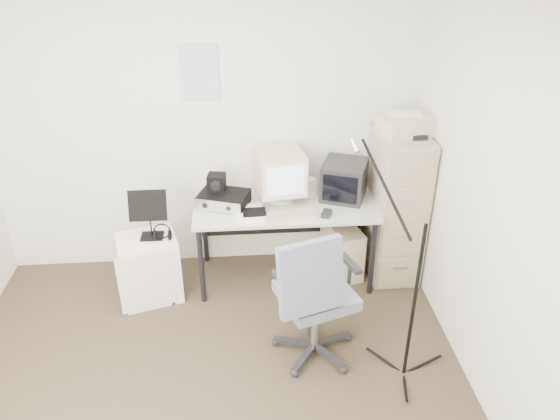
{
  "coord_description": "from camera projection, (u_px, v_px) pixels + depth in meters",
  "views": [
    {
      "loc": [
        0.28,
        -2.51,
        2.88
      ],
      "look_at": [
        0.55,
        0.95,
        0.95
      ],
      "focal_mm": 35.0,
      "sensor_mm": 36.0,
      "label": 1
    }
  ],
  "objects": [
    {
      "name": "floor",
      "position": [
        208.0,
        411.0,
        3.57
      ],
      "size": [
        3.6,
        3.6,
        0.01
      ],
      "primitive_type": "cube",
      "color": "#3B2F1B",
      "rests_on": "ground"
    },
    {
      "name": "ceiling",
      "position": [
        170.0,
        7.0,
        2.35
      ],
      "size": [
        3.6,
        3.6,
        0.01
      ],
      "primitive_type": "cube",
      "color": "white",
      "rests_on": "ground"
    },
    {
      "name": "wall_back",
      "position": [
        206.0,
        132.0,
        4.53
      ],
      "size": [
        3.6,
        0.02,
        2.5
      ],
      "primitive_type": "cube",
      "color": "silver",
      "rests_on": "ground"
    },
    {
      "name": "wall_right",
      "position": [
        513.0,
        236.0,
        3.08
      ],
      "size": [
        0.02,
        3.6,
        2.5
      ],
      "primitive_type": "cube",
      "color": "silver",
      "rests_on": "ground"
    },
    {
      "name": "wall_calendar",
      "position": [
        199.0,
        72.0,
        4.27
      ],
      "size": [
        0.3,
        0.02,
        0.44
      ],
      "primitive_type": "cube",
      "color": "white",
      "rests_on": "wall_back"
    },
    {
      "name": "filing_cabinet",
      "position": [
        395.0,
        206.0,
        4.65
      ],
      "size": [
        0.4,
        0.6,
        1.3
      ],
      "primitive_type": "cube",
      "color": "#C3B196",
      "rests_on": "floor"
    },
    {
      "name": "printer",
      "position": [
        405.0,
        126.0,
        4.29
      ],
      "size": [
        0.46,
        0.37,
        0.15
      ],
      "primitive_type": "cube",
      "rotation": [
        0.0,
        0.0,
        0.28
      ],
      "color": "beige",
      "rests_on": "filing_cabinet"
    },
    {
      "name": "desk",
      "position": [
        285.0,
        241.0,
        4.69
      ],
      "size": [
        1.5,
        0.7,
        0.73
      ],
      "primitive_type": "cube",
      "color": "#B9B7A1",
      "rests_on": "floor"
    },
    {
      "name": "crt_monitor",
      "position": [
        280.0,
        176.0,
        4.5
      ],
      "size": [
        0.43,
        0.45,
        0.42
      ],
      "primitive_type": "cube",
      "rotation": [
        0.0,
        0.0,
        0.15
      ],
      "color": "beige",
      "rests_on": "desk"
    },
    {
      "name": "crt_tv",
      "position": [
        344.0,
        180.0,
        4.56
      ],
      "size": [
        0.45,
        0.46,
        0.31
      ],
      "primitive_type": "cube",
      "rotation": [
        0.0,
        0.0,
        -0.37
      ],
      "color": "black",
      "rests_on": "desk"
    },
    {
      "name": "desk_speaker",
      "position": [
        310.0,
        187.0,
        4.62
      ],
      "size": [
        0.1,
        0.1,
        0.15
      ],
      "primitive_type": "cube",
      "rotation": [
        0.0,
        0.0,
        0.33
      ],
      "color": "silver",
      "rests_on": "desk"
    },
    {
      "name": "keyboard",
      "position": [
        289.0,
        216.0,
        4.31
      ],
      "size": [
        0.43,
        0.2,
        0.02
      ],
      "primitive_type": "cube",
      "rotation": [
        0.0,
        0.0,
        0.12
      ],
      "color": "beige",
      "rests_on": "desk"
    },
    {
      "name": "mouse",
      "position": [
        326.0,
        214.0,
        4.33
      ],
      "size": [
        0.11,
        0.13,
        0.03
      ],
      "primitive_type": "cube",
      "rotation": [
        0.0,
        0.0,
        -0.38
      ],
      "color": "black",
      "rests_on": "desk"
    },
    {
      "name": "radio_receiver",
      "position": [
        224.0,
        199.0,
        4.47
      ],
      "size": [
        0.46,
        0.39,
        0.11
      ],
      "primitive_type": "cube",
      "rotation": [
        0.0,
        0.0,
        -0.33
      ],
      "color": "black",
      "rests_on": "desk"
    },
    {
      "name": "radio_speaker",
      "position": [
        217.0,
        182.0,
        4.46
      ],
      "size": [
        0.16,
        0.15,
        0.14
      ],
      "primitive_type": "cube",
      "rotation": [
        0.0,
        0.0,
        -0.18
      ],
      "color": "black",
      "rests_on": "radio_receiver"
    },
    {
      "name": "papers",
      "position": [
        249.0,
        214.0,
        4.34
      ],
      "size": [
        0.24,
        0.32,
        0.02
      ],
      "primitive_type": "cube",
      "rotation": [
        0.0,
        0.0,
        0.03
      ],
      "color": "white",
      "rests_on": "desk"
    },
    {
      "name": "pc_tower",
      "position": [
        342.0,
        248.0,
        4.84
      ],
      "size": [
        0.33,
        0.53,
        0.46
      ],
      "primitive_type": "cube",
      "rotation": [
        0.0,
        0.0,
        0.24
      ],
      "color": "beige",
      "rests_on": "floor"
    },
    {
      "name": "office_chair",
      "position": [
        316.0,
        293.0,
        3.78
      ],
      "size": [
        0.79,
        0.79,
        1.08
      ],
      "primitive_type": "cube",
      "rotation": [
        0.0,
        0.0,
        0.33
      ],
      "color": "slate",
      "rests_on": "floor"
    },
    {
      "name": "side_cart",
      "position": [
        150.0,
        268.0,
        4.48
      ],
      "size": [
        0.54,
        0.48,
        0.57
      ],
      "primitive_type": "cube",
      "rotation": [
        0.0,
        0.0,
        0.28
      ],
      "color": "white",
      "rests_on": "floor"
    },
    {
      "name": "music_stand",
      "position": [
        149.0,
        214.0,
        4.26
      ],
      "size": [
        0.31,
        0.2,
        0.43
      ],
      "primitive_type": "cube",
      "rotation": [
        0.0,
        0.0,
        0.17
      ],
      "color": "black",
      "rests_on": "side_cart"
    },
    {
      "name": "headphones",
      "position": [
        162.0,
        234.0,
        4.31
      ],
      "size": [
        0.16,
        0.16,
        0.03
      ],
      "primitive_type": "torus",
      "rotation": [
        0.0,
        0.0,
        -0.1
      ],
      "color": "black",
      "rests_on": "side_cart"
    },
    {
      "name": "mic_stand",
      "position": [
        418.0,
        281.0,
        3.47
      ],
      "size": [
        0.03,
        0.03,
        1.59
      ],
      "primitive_type": "cylinder",
      "rotation": [
        0.0,
        0.0,
        1.84
      ],
      "color": "black",
      "rests_on": "floor"
    }
  ]
}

